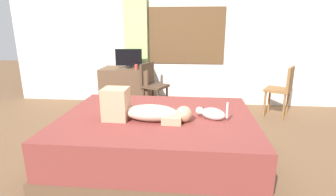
# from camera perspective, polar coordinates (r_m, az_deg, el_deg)

# --- Properties ---
(ground_plane) EXTENTS (16.00, 16.00, 0.00)m
(ground_plane) POSITION_cam_1_polar(r_m,az_deg,el_deg) (3.17, -1.92, -12.96)
(ground_plane) COLOR brown
(back_wall_with_window) EXTENTS (6.40, 0.14, 2.90)m
(back_wall_with_window) POSITION_cam_1_polar(r_m,az_deg,el_deg) (5.12, 1.50, 14.91)
(back_wall_with_window) COLOR silver
(back_wall_with_window) RESTS_ON ground
(bed) EXTENTS (2.19, 1.69, 0.54)m
(bed) POSITION_cam_1_polar(r_m,az_deg,el_deg) (3.04, -2.27, -8.67)
(bed) COLOR brown
(bed) RESTS_ON ground
(person_lying) EXTENTS (0.94, 0.28, 0.34)m
(person_lying) POSITION_cam_1_polar(r_m,az_deg,el_deg) (2.77, -5.60, -2.58)
(person_lying) COLOR #CCB299
(person_lying) RESTS_ON bed
(cat) EXTENTS (0.34, 0.21, 0.21)m
(cat) POSITION_cam_1_polar(r_m,az_deg,el_deg) (2.83, 9.41, -3.31)
(cat) COLOR silver
(cat) RESTS_ON bed
(desk) EXTENTS (0.90, 0.56, 0.74)m
(desk) POSITION_cam_1_polar(r_m,az_deg,el_deg) (5.01, -8.97, 2.26)
(desk) COLOR brown
(desk) RESTS_ON ground
(tv_monitor) EXTENTS (0.48, 0.10, 0.35)m
(tv_monitor) POSITION_cam_1_polar(r_m,az_deg,el_deg) (4.89, -8.53, 8.54)
(tv_monitor) COLOR black
(tv_monitor) RESTS_ON desk
(cup) EXTENTS (0.06, 0.06, 0.09)m
(cup) POSITION_cam_1_polar(r_m,az_deg,el_deg) (4.73, -6.91, 6.69)
(cup) COLOR #B23D38
(cup) RESTS_ON desk
(chair_by_desk) EXTENTS (0.51, 0.51, 0.86)m
(chair_by_desk) POSITION_cam_1_polar(r_m,az_deg,el_deg) (4.69, -3.52, 3.25)
(chair_by_desk) COLOR #4C3828
(chair_by_desk) RESTS_ON ground
(chair_spare) EXTENTS (0.52, 0.52, 0.86)m
(chair_spare) POSITION_cam_1_polar(r_m,az_deg,el_deg) (4.75, 23.64, 2.10)
(chair_spare) COLOR brown
(chair_spare) RESTS_ON ground
(curtain_left) EXTENTS (0.44, 0.06, 2.63)m
(curtain_left) POSITION_cam_1_polar(r_m,az_deg,el_deg) (5.11, -7.00, 13.31)
(curtain_left) COLOR #ADCC75
(curtain_left) RESTS_ON ground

